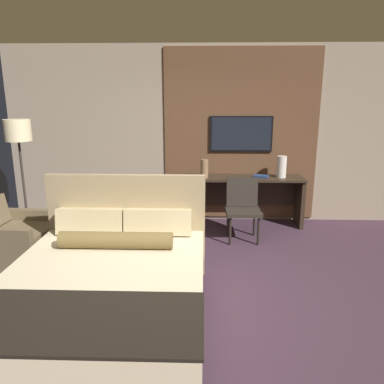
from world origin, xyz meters
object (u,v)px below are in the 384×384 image
tv (241,134)px  floor_lamp (19,141)px  bed (106,291)px  desk_chair (243,204)px  vase_short (204,169)px  armchair_by_window (14,241)px  vase_tall (282,167)px  desk (240,192)px  book (261,176)px

tv → floor_lamp: bearing=-159.0°
bed → desk_chair: (1.43, 2.17, 0.20)m
desk_chair → vase_short: bearing=135.6°
vase_short → bed: bearing=-108.1°
armchair_by_window → vase_short: 2.83m
vase_tall → tv: bearing=158.7°
desk → tv: tv is taller
floor_lamp → armchair_by_window: bearing=-81.7°
vase_tall → book: size_ratio=1.29×
vase_short → book: 0.90m
desk → tv: 0.92m
bed → book: bed is taller
desk_chair → armchair_by_window: bearing=-164.1°
armchair_by_window → vase_short: (2.36, 1.41, 0.66)m
floor_lamp → vase_tall: floor_lamp is taller
bed → book: 3.30m
floor_lamp → vase_short: (2.44, 0.85, -0.52)m
desk → bed: bearing=-117.5°
desk_chair → vase_short: 0.86m
book → bed: bearing=-122.7°
desk → vase_short: vase_short is taller
floor_lamp → vase_short: floor_lamp is taller
tv → bed: bearing=-116.0°
desk → floor_lamp: 3.30m
floor_lamp → desk: bearing=17.7°
floor_lamp → book: floor_lamp is taller
vase_tall → desk: bearing=175.6°
bed → vase_tall: bearing=52.9°
bed → desk: bed is taller
desk_chair → vase_tall: (0.65, 0.58, 0.44)m
vase_tall → book: 0.34m
tv → desk_chair: bearing=-91.9°
book → desk: bearing=172.4°
desk → floor_lamp: bearing=-162.3°
tv → floor_lamp: floor_lamp is taller
tv → vase_short: tv is taller
desk → vase_short: (-0.58, -0.11, 0.39)m
bed → armchair_by_window: bearing=139.3°
bed → desk: size_ratio=1.15×
bed → book: size_ratio=8.59×
tv → desk_chair: tv is taller
armchair_by_window → book: 3.61m
bed → desk_chair: 2.60m
armchair_by_window → vase_short: size_ratio=3.11×
tv → armchair_by_window: (-2.94, -1.71, -1.17)m
tv → vase_short: size_ratio=3.49×
bed → vase_short: bed is taller
armchair_by_window → vase_tall: (3.55, 1.47, 0.68)m
vase_short → floor_lamp: bearing=-160.7°
desk → floor_lamp: (-3.02, -0.96, 0.91)m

